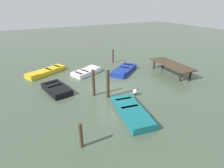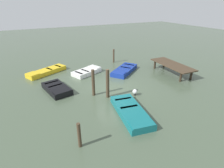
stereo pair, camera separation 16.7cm
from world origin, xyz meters
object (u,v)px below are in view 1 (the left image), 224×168
object	(u,v)px
rowboat_yellow	(46,72)
mooring_piling_far_left	(81,136)
dock_segment	(172,65)
marker_buoy	(135,92)
rowboat_black	(57,89)
rowboat_blue	(124,70)
mooring_piling_center	(113,56)
rowboat_teal	(132,112)
mooring_piling_mid_right	(93,83)
rowboat_white	(86,72)
mooring_piling_far_right	(108,84)

from	to	relation	value
rowboat_yellow	mooring_piling_far_left	world-z (taller)	mooring_piling_far_left
dock_segment	marker_buoy	world-z (taller)	dock_segment
dock_segment	rowboat_black	distance (m)	10.91
rowboat_blue	mooring_piling_center	size ratio (longest dim) A/B	2.45
rowboat_teal	mooring_piling_far_left	bearing A→B (deg)	-62.95
rowboat_black	mooring_piling_mid_right	distance (m)	3.16
rowboat_white	mooring_piling_center	world-z (taller)	mooring_piling_center
mooring_piling_mid_right	marker_buoy	world-z (taller)	mooring_piling_mid_right
mooring_piling_far_left	mooring_piling_far_right	bearing A→B (deg)	139.24
rowboat_teal	mooring_piling_center	size ratio (longest dim) A/B	2.63
mooring_piling_mid_right	mooring_piling_far_right	distance (m)	1.10
mooring_piling_mid_right	mooring_piling_far_right	bearing A→B (deg)	47.73
rowboat_black	rowboat_yellow	bearing A→B (deg)	170.10
rowboat_black	rowboat_blue	size ratio (longest dim) A/B	0.83
rowboat_teal	mooring_piling_far_left	distance (m)	3.86
rowboat_black	mooring_piling_mid_right	world-z (taller)	mooring_piling_mid_right
rowboat_white	mooring_piling_center	xyz separation A→B (m)	(-2.02, 3.99, 0.55)
rowboat_white	rowboat_blue	bearing A→B (deg)	-43.41
rowboat_yellow	marker_buoy	xyz separation A→B (m)	(7.68, 5.26, 0.07)
mooring_piling_far_left	mooring_piling_center	world-z (taller)	mooring_piling_center
rowboat_white	mooring_piling_center	distance (m)	4.50
mooring_piling_far_right	marker_buoy	bearing A→B (deg)	70.69
rowboat_teal	mooring_piling_mid_right	xyz separation A→B (m)	(-3.46, -1.12, 0.80)
rowboat_teal	rowboat_yellow	bearing A→B (deg)	-150.23
rowboat_white	mooring_piling_far_left	distance (m)	9.74
mooring_piling_center	marker_buoy	distance (m)	8.19
rowboat_teal	mooring_piling_far_right	distance (m)	2.87
dock_segment	rowboat_yellow	xyz separation A→B (m)	(-5.50, -10.98, -0.62)
mooring_piling_mid_right	marker_buoy	bearing A→B (deg)	62.71
rowboat_teal	marker_buoy	distance (m)	2.62
rowboat_black	mooring_piling_center	size ratio (longest dim) A/B	2.04
rowboat_teal	mooring_piling_far_left	size ratio (longest dim) A/B	2.94
rowboat_black	mooring_piling_far_right	size ratio (longest dim) A/B	1.44
rowboat_white	mooring_piling_far_right	bearing A→B (deg)	-115.42
rowboat_yellow	mooring_piling_far_left	xyz separation A→B (m)	(10.89, -0.03, 0.47)
mooring_piling_mid_right	dock_segment	bearing A→B (deg)	95.11
dock_segment	rowboat_teal	xyz separation A→B (m)	(4.22, -7.35, -0.62)
rowboat_white	mooring_piling_center	size ratio (longest dim) A/B	2.04
marker_buoy	mooring_piling_center	bearing A→B (deg)	164.01
mooring_piling_far_right	mooring_piling_far_left	world-z (taller)	mooring_piling_far_right
mooring_piling_far_right	rowboat_white	bearing A→B (deg)	177.72
marker_buoy	mooring_piling_mid_right	bearing A→B (deg)	-117.29
marker_buoy	mooring_piling_far_right	bearing A→B (deg)	-109.31
dock_segment	rowboat_teal	distance (m)	8.50
dock_segment	rowboat_black	xyz separation A→B (m)	(-1.18, -10.83, -0.62)
rowboat_white	mooring_piling_center	bearing A→B (deg)	3.72
mooring_piling_far_left	rowboat_blue	bearing A→B (deg)	137.80
rowboat_black	rowboat_white	xyz separation A→B (m)	(-2.49, 3.38, 0.00)
rowboat_white	marker_buoy	distance (m)	6.10
mooring_piling_far_right	rowboat_yellow	bearing A→B (deg)	-154.60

